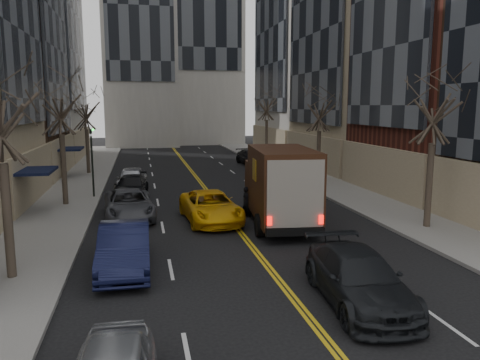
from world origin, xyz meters
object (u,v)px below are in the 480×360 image
object	(u,v)px
ups_truck	(280,187)
observer_sedan	(358,278)
pedestrian	(246,202)
taxi	(211,207)

from	to	relation	value
ups_truck	observer_sedan	bearing A→B (deg)	-86.58
ups_truck	pedestrian	distance (m)	2.69
observer_sedan	pedestrian	bearing A→B (deg)	98.49
taxi	pedestrian	world-z (taller)	pedestrian
ups_truck	taxi	distance (m)	3.71
taxi	pedestrian	xyz separation A→B (m)	(2.01, 0.64, 0.04)
observer_sedan	ups_truck	bearing A→B (deg)	92.12
taxi	observer_sedan	bearing A→B (deg)	-79.27
ups_truck	pedestrian	bearing A→B (deg)	124.87
pedestrian	observer_sedan	bearing A→B (deg)	165.33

